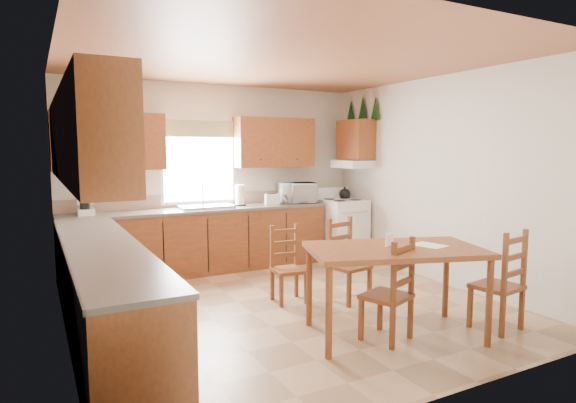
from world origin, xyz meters
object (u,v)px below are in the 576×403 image
chair_far_right (349,261)px  chair_near_right (497,280)px  microwave (297,193)px  chair_far_left (289,265)px  chair_near_left (387,289)px  stove (342,230)px  dining_table (394,292)px

chair_far_right → chair_near_right: bearing=-72.2°
microwave → chair_far_left: microwave is taller
chair_near_left → stove: bearing=-138.3°
microwave → chair_far_left: size_ratio=0.60×
stove → chair_far_left: bearing=-140.9°
dining_table → stove: bearing=82.8°
microwave → dining_table: (-0.70, -3.14, -0.65)m
chair_near_right → chair_far_right: size_ratio=1.03×
chair_far_left → chair_far_right: bearing=-19.4°
microwave → chair_far_right: size_ratio=0.55×
microwave → chair_near_right: size_ratio=0.53×
dining_table → chair_far_left: (-0.40, 1.35, 0.01)m
stove → dining_table: stove is taller
chair_near_left → chair_far_left: size_ratio=1.09×
stove → microwave: microwave is taller
stove → chair_near_left: size_ratio=0.99×
chair_near_right → chair_far_left: 2.19m
microwave → chair_far_right: 2.22m
dining_table → microwave: bearing=95.8°
dining_table → chair_far_right: 1.08m
chair_near_right → chair_far_right: chair_near_right is taller
stove → microwave: 0.95m
stove → chair_far_left: stove is taller
dining_table → chair_far_left: chair_far_left is taller
stove → chair_far_right: bearing=-123.7°
microwave → chair_near_left: 3.34m
chair_near_left → chair_near_right: size_ratio=0.97×
dining_table → chair_near_right: chair_near_right is taller
microwave → chair_far_right: microwave is taller
chair_far_right → stove: bearing=46.8°
chair_far_left → chair_far_right: (0.63, -0.30, 0.04)m
stove → chair_far_right: size_ratio=0.99×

